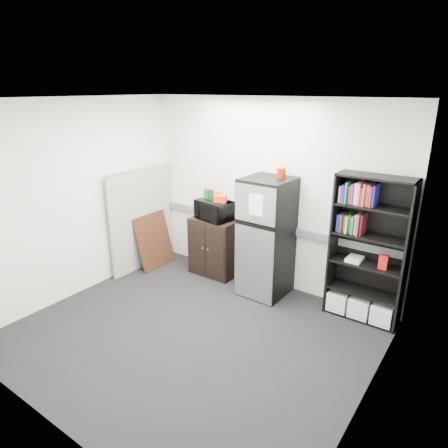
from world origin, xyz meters
name	(u,v)px	position (x,y,z in m)	size (l,w,h in m)	color
floor	(192,334)	(0.00, 0.00, 0.00)	(4.00, 4.00, 0.00)	black
wall_back	(267,195)	(0.00, 1.75, 1.35)	(4.00, 0.02, 2.70)	white
wall_right	(376,276)	(2.00, 0.00, 1.35)	(0.02, 3.50, 2.70)	white
wall_left	(76,200)	(-2.00, 0.00, 1.35)	(0.02, 3.50, 2.70)	white
ceiling	(184,99)	(0.00, 0.00, 2.70)	(4.00, 3.50, 0.02)	white
electrical_raceway	(265,225)	(0.00, 1.72, 0.90)	(3.92, 0.05, 0.10)	slate
wall_note	(247,178)	(-0.35, 1.74, 1.55)	(0.14, 0.00, 0.10)	white
bookshelf	(368,251)	(1.53, 1.57, 0.91)	(0.90, 0.34, 1.85)	black
cubicle_partition	(142,218)	(-1.90, 1.08, 0.81)	(0.06, 1.30, 1.62)	gray
cabinet	(215,247)	(-0.77, 1.50, 0.45)	(0.72, 0.48, 0.91)	black
microwave	(214,210)	(-0.77, 1.48, 1.05)	(0.54, 0.36, 0.30)	black
snack_box_a	(206,194)	(-0.93, 1.52, 1.28)	(0.07, 0.05, 0.15)	#195919
snack_box_b	(211,194)	(-0.84, 1.52, 1.28)	(0.07, 0.05, 0.15)	#0D3A13
snack_box_c	(218,196)	(-0.71, 1.52, 1.27)	(0.07, 0.05, 0.14)	#CE5C13
snack_bag	(220,199)	(-0.63, 1.47, 1.25)	(0.18, 0.10, 0.10)	red
refrigerator	(266,238)	(0.18, 1.42, 0.84)	(0.64, 0.67, 1.67)	black
coffee_can	(281,171)	(0.31, 1.55, 1.76)	(0.12, 0.12, 0.17)	#9E1707
framed_poster	(154,240)	(-1.77, 1.18, 0.44)	(0.26, 0.69, 0.86)	black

